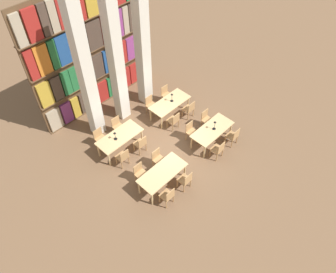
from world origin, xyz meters
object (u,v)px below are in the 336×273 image
object	(u,v)px
reading_table_0	(162,174)
chair_12	(174,120)
pillar_left	(86,75)
chair_11	(118,126)
desk_lamp_2	(172,96)
reading_table_2	(120,138)
pillar_center	(115,58)
chair_2	(186,180)
chair_3	(158,159)
chair_5	(191,131)
reading_table_1	(212,131)
chair_4	(218,149)
chair_13	(151,105)
chair_0	(168,196)
reading_table_3	(170,104)
chair_1	(140,173)
chair_7	(206,119)
desk_lamp_0	(215,124)
chair_8	(123,157)
chair_6	(233,136)
pillar_right	(142,44)
chair_15	(166,94)
chair_9	(100,138)
chair_14	(189,109)

from	to	relation	value
reading_table_0	chair_12	size ratio (longest dim) A/B	2.11
pillar_left	chair_11	distance (m)	2.68
desk_lamp_2	reading_table_2	bearing A→B (deg)	178.75
pillar_center	reading_table_2	distance (m)	3.08
chair_2	chair_3	size ratio (longest dim) A/B	1.00
chair_5	reading_table_2	distance (m)	2.93
reading_table_1	chair_4	xyz separation A→B (m)	(-0.47, -0.70, -0.19)
reading_table_0	chair_13	size ratio (longest dim) A/B	2.11
chair_2	reading_table_1	distance (m)	2.55
chair_0	reading_table_2	xyz separation A→B (m)	(0.51, 3.15, 0.19)
chair_12	reading_table_3	bearing A→B (deg)	55.93
reading_table_0	chair_1	size ratio (longest dim) A/B	2.11
chair_2	chair_7	bearing A→B (deg)	26.28
chair_4	reading_table_3	bearing A→B (deg)	81.93
reading_table_3	reading_table_1	bearing A→B (deg)	-89.20
chair_7	desk_lamp_0	bearing A→B (deg)	58.23
pillar_left	chair_4	bearing A→B (deg)	-62.15
reading_table_0	chair_8	size ratio (longest dim) A/B	2.11
pillar_left	chair_8	xyz separation A→B (m)	(-0.43, -2.17, -2.52)
chair_2	chair_6	distance (m)	2.94
pillar_right	chair_0	size ratio (longest dim) A/B	6.76
pillar_center	reading_table_2	size ratio (longest dim) A/B	3.20
pillar_center	chair_3	xyz separation A→B (m)	(-0.95, -3.20, -2.52)
chair_3	desk_lamp_2	size ratio (longest dim) A/B	2.06
chair_7	reading_table_0	bearing A→B (deg)	12.34
chair_4	reading_table_2	distance (m)	3.91
chair_6	chair_8	distance (m)	4.51
pillar_right	desk_lamp_0	xyz separation A→B (m)	(0.13, -3.90, -1.95)
reading_table_0	chair_1	distance (m)	0.85
pillar_center	chair_15	xyz separation A→B (m)	(1.94, -0.81, -2.52)
chair_2	chair_6	bearing A→B (deg)	0.85
pillar_right	reading_table_2	bearing A→B (deg)	-152.08
chair_7	desk_lamp_2	bearing A→B (deg)	-75.25
desk_lamp_2	reading_table_3	bearing A→B (deg)	173.98
chair_9	chair_12	world-z (taller)	same
pillar_left	chair_1	xyz separation A→B (m)	(-0.47, -3.20, -2.52)
chair_0	chair_4	bearing A→B (deg)	0.87
chair_5	desk_lamp_0	distance (m)	1.07
chair_2	chair_4	world-z (taller)	same
chair_15	reading_table_2	bearing A→B (deg)	11.15
chair_0	pillar_right	bearing A→B (deg)	54.61
chair_14	chair_15	distance (m)	1.41
pillar_right	chair_5	world-z (taller)	pillar_right
reading_table_2	reading_table_3	distance (m)	2.81
pillar_left	chair_9	world-z (taller)	pillar_left
reading_table_1	chair_7	size ratio (longest dim) A/B	2.11
chair_12	chair_1	bearing A→B (deg)	-160.98
chair_7	desk_lamp_0	distance (m)	1.04
chair_3	chair_4	size ratio (longest dim) A/B	1.00
pillar_left	chair_0	world-z (taller)	pillar_left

